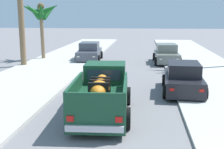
# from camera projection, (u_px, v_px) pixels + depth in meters

# --- Properties ---
(sidewalk_left) EXTENTS (5.29, 60.00, 0.12)m
(sidewalk_left) POSITION_uv_depth(u_px,v_px,m) (21.00, 84.00, 16.88)
(sidewalk_left) COLOR beige
(sidewalk_left) RESTS_ON ground
(sidewalk_right) EXTENTS (5.29, 60.00, 0.12)m
(sidewalk_right) POSITION_uv_depth(u_px,v_px,m) (224.00, 89.00, 15.73)
(sidewalk_right) COLOR beige
(sidewalk_right) RESTS_ON ground
(curb_left) EXTENTS (0.16, 60.00, 0.10)m
(curb_left) POSITION_uv_depth(u_px,v_px,m) (42.00, 85.00, 16.75)
(curb_left) COLOR silver
(curb_left) RESTS_ON ground
(curb_right) EXTENTS (0.16, 60.00, 0.10)m
(curb_right) POSITION_uv_depth(u_px,v_px,m) (200.00, 89.00, 15.86)
(curb_right) COLOR silver
(curb_right) RESTS_ON ground
(pickup_truck) EXTENTS (2.39, 5.29, 1.80)m
(pickup_truck) POSITION_uv_depth(u_px,v_px,m) (102.00, 94.00, 11.90)
(pickup_truck) COLOR #19472D
(pickup_truck) RESTS_ON ground
(car_left_near) EXTENTS (2.11, 4.30, 1.54)m
(car_left_near) POSITION_uv_depth(u_px,v_px,m) (166.00, 54.00, 24.39)
(car_left_near) COLOR slate
(car_left_near) RESTS_ON ground
(car_right_near) EXTENTS (2.20, 4.33, 1.54)m
(car_right_near) POSITION_uv_depth(u_px,v_px,m) (89.00, 52.00, 25.75)
(car_right_near) COLOR #474C56
(car_right_near) RESTS_ON ground
(car_left_far) EXTENTS (2.17, 4.32, 1.54)m
(car_left_far) POSITION_uv_depth(u_px,v_px,m) (183.00, 79.00, 15.15)
(car_left_far) COLOR black
(car_left_far) RESTS_ON ground
(palm_tree_right_mid) EXTENTS (3.48, 3.21, 4.90)m
(palm_tree_right_mid) POSITION_uv_depth(u_px,v_px,m) (41.00, 13.00, 25.59)
(palm_tree_right_mid) COLOR #846B4C
(palm_tree_right_mid) RESTS_ON ground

